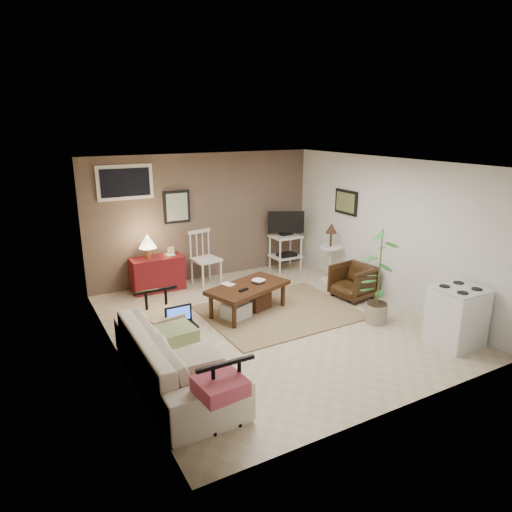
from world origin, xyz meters
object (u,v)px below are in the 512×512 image
tv_stand (286,239)px  potted_plant (379,273)px  spindle_chair (205,260)px  stove (457,316)px  sofa (175,347)px  coffee_table (248,297)px  side_table (331,246)px  armchair (353,280)px  red_console (157,271)px

tv_stand → potted_plant: 2.86m
spindle_chair → stove: (2.03, -3.91, -0.07)m
sofa → tv_stand: bearing=-49.1°
coffee_table → spindle_chair: spindle_chair is taller
side_table → potted_plant: bearing=-106.4°
coffee_table → potted_plant: 2.06m
potted_plant → stove: bearing=-67.1°
armchair → coffee_table: bearing=-106.0°
red_console → potted_plant: potted_plant is taller
tv_stand → side_table: bearing=-69.4°
coffee_table → sofa: 2.16m
sofa → side_table: 4.26m
stove → spindle_chair: bearing=117.5°
sofa → stove: sofa is taller
potted_plant → red_console: bearing=130.0°
side_table → armchair: side_table is taller
spindle_chair → stove: spindle_chair is taller
armchair → tv_stand: bearing=177.8°
sofa → tv_stand: size_ratio=1.86×
tv_stand → armchair: size_ratio=1.90×
sofa → red_console: red_console is taller
coffee_table → stove: stove is taller
coffee_table → armchair: size_ratio=2.26×
tv_stand → potted_plant: bearing=-93.6°
coffee_table → red_console: (-0.94, 1.72, 0.10)m
tv_stand → potted_plant: (-0.18, -2.85, 0.14)m
side_table → red_console: bearing=160.1°
coffee_table → red_console: 1.97m
side_table → stove: size_ratio=1.37×
sofa → spindle_chair: (1.64, 2.96, 0.03)m
tv_stand → side_table: (0.37, -0.98, 0.06)m
red_console → side_table: (3.05, -1.10, 0.33)m
coffee_table → stove: bearing=-49.0°
red_console → tv_stand: size_ratio=0.88×
red_console → spindle_chair: bearing=-6.8°
tv_stand → coffee_table: bearing=-137.2°
armchair → potted_plant: bearing=-28.5°
tv_stand → side_table: size_ratio=1.08×
coffee_table → armchair: 1.94m
sofa → potted_plant: potted_plant is taller
coffee_table → potted_plant: (1.55, -1.25, 0.51)m
spindle_chair → potted_plant: bearing=-61.0°
coffee_table → tv_stand: 2.39m
sofa → spindle_chair: size_ratio=2.25×
armchair → spindle_chair: bearing=-141.9°
coffee_table → red_console: red_console is taller
tv_stand → potted_plant: size_ratio=0.82×
coffee_table → armchair: bearing=-8.1°
coffee_table → red_console: size_ratio=1.36×
coffee_table → potted_plant: potted_plant is taller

